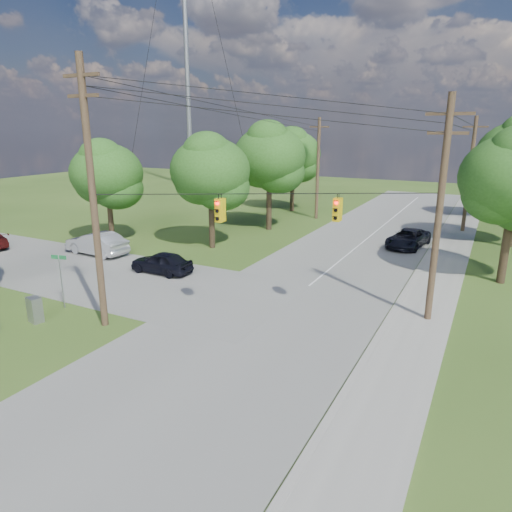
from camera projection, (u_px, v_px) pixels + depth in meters
The scene contains 20 objects.
ground at pixel (178, 349), 19.26m from camera, with size 140.00×140.00×0.00m, color #32501A.
main_road at pixel (272, 316), 22.63m from camera, with size 10.00×100.00×0.03m, color gray.
sidewalk_east at pixel (412, 344), 19.62m from camera, with size 2.60×100.00×0.12m, color #A4A199.
pole_sw at pixel (93, 194), 19.96m from camera, with size 2.00×0.32×12.00m.
pole_ne at pixel (439, 209), 20.63m from camera, with size 2.00×0.32×10.50m.
pole_north_e at pixel (469, 174), 39.48m from camera, with size 2.00×0.32×10.00m.
pole_north_w at pixel (318, 168), 45.68m from camera, with size 2.00×0.32×10.00m.
power_lines at pixel (316, 125), 25.95m from camera, with size 13.93×29.62×4.93m.
traffic_signals at pixel (279, 209), 20.40m from camera, with size 4.91×3.27×1.05m.
radio_mast at pixel (186, 32), 66.66m from camera, with size 0.70×0.70×45.00m, color gray.
tree_w_near at pixel (210, 171), 34.01m from camera, with size 6.00×6.00×8.40m.
tree_w_mid at pixel (269, 156), 40.21m from camera, with size 6.40×6.40×9.22m.
tree_w_far at pixel (293, 154), 49.72m from camera, with size 6.00×6.00×8.73m.
tree_e_far at pixel (505, 160), 44.92m from camera, with size 5.80×5.80×8.32m.
tree_cross_n at pixel (107, 173), 35.54m from camera, with size 5.60×5.60×7.91m.
car_cross_dark at pixel (162, 262), 29.10m from camera, with size 1.67×4.14×1.41m, color black.
car_cross_silver at pixel (97, 243), 33.36m from camera, with size 1.77×5.07×1.67m, color #B2B4BA.
car_main_north at pixel (408, 238), 35.45m from camera, with size 2.31×5.02×1.39m, color black.
control_cabinet at pixel (35, 310), 21.81m from camera, with size 0.69×0.50×1.25m, color gray.
street_name_sign at pixel (61, 275), 23.22m from camera, with size 0.83×0.24×2.85m.
Camera 1 is at (11.01, -13.95, 9.02)m, focal length 32.00 mm.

